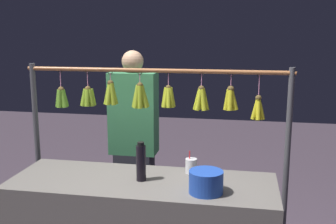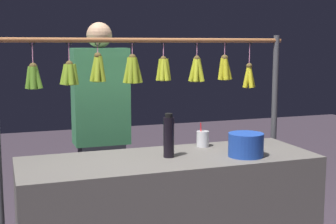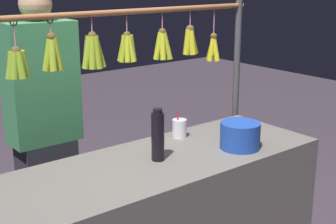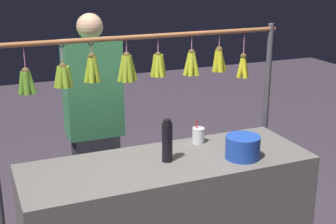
# 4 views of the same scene
# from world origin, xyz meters

# --- Properties ---
(display_rack) EXTENTS (2.07, 0.13, 1.63)m
(display_rack) POSITION_xyz_m (0.02, -0.43, 1.21)
(display_rack) COLOR #4C4C51
(display_rack) RESTS_ON ground
(water_bottle) EXTENTS (0.07, 0.07, 0.27)m
(water_bottle) POSITION_xyz_m (0.01, 0.00, 1.00)
(water_bottle) COLOR black
(water_bottle) RESTS_ON market_counter
(blue_bucket) EXTENTS (0.22, 0.22, 0.15)m
(blue_bucket) POSITION_xyz_m (-0.45, 0.14, 0.94)
(blue_bucket) COLOR #2147AF
(blue_bucket) RESTS_ON market_counter
(drink_cup) EXTENTS (0.08, 0.08, 0.16)m
(drink_cup) POSITION_xyz_m (-0.31, -0.21, 0.92)
(drink_cup) COLOR silver
(drink_cup) RESTS_ON market_counter
(vendor_person) EXTENTS (0.41, 0.22, 1.72)m
(vendor_person) POSITION_xyz_m (0.27, -0.78, 0.85)
(vendor_person) COLOR #2D2D38
(vendor_person) RESTS_ON ground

